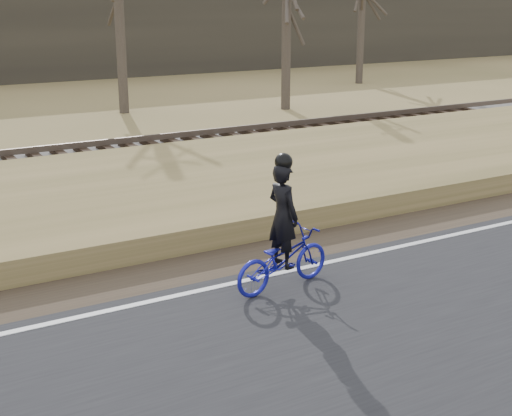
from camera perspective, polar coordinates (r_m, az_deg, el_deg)
ground at (r=9.80m, az=-19.11°, el=-10.24°), size 120.00×120.00×0.00m
edge_line at (r=9.95m, az=-19.38°, el=-9.42°), size 120.00×0.12×0.01m
cyclist at (r=10.56m, az=2.14°, el=-3.10°), size 1.78×0.85×2.06m
bare_tree_center at (r=27.20m, az=-10.95°, el=15.99°), size 0.36×0.36×8.14m
bare_tree_right at (r=27.68m, az=2.46°, el=14.70°), size 0.36×0.36×6.62m
bare_tree_far_right at (r=36.39m, az=8.47°, el=15.44°), size 0.36×0.36×7.14m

